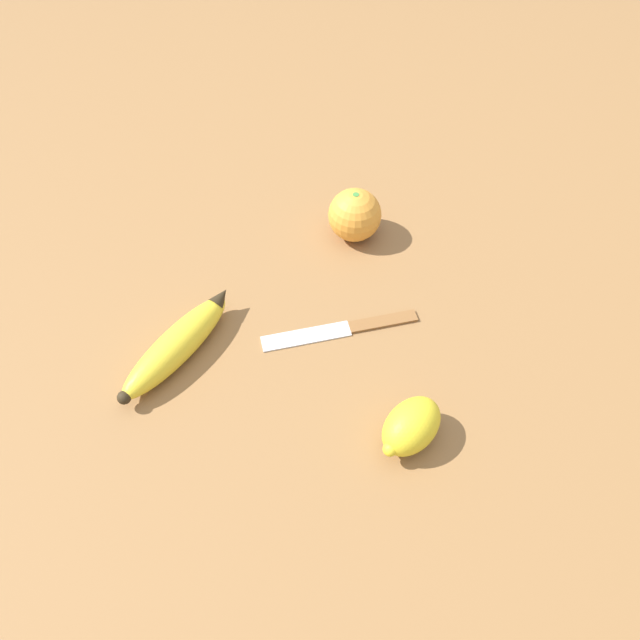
{
  "coord_description": "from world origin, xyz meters",
  "views": [
    {
      "loc": [
        0.41,
        -0.06,
        0.59
      ],
      "look_at": [
        -0.02,
        0.03,
        0.03
      ],
      "focal_mm": 35.0,
      "sensor_mm": 36.0,
      "label": 1
    }
  ],
  "objects": [
    {
      "name": "paring_knife",
      "position": [
        -0.02,
        0.07,
        0.0
      ],
      "size": [
        0.02,
        0.19,
        0.01
      ],
      "rotation": [
        0.0,
        0.0,
        3.16
      ],
      "color": "silver",
      "rests_on": "ground_plane"
    },
    {
      "name": "ground_plane",
      "position": [
        0.0,
        0.0,
        0.0
      ],
      "size": [
        3.0,
        3.0,
        0.0
      ],
      "primitive_type": "plane",
      "color": "olive"
    },
    {
      "name": "orange",
      "position": [
        -0.17,
        0.11,
        0.03
      ],
      "size": [
        0.07,
        0.07,
        0.07
      ],
      "color": "orange",
      "rests_on": "ground_plane"
    },
    {
      "name": "lemon",
      "position": [
        0.14,
        0.1,
        0.03
      ],
      "size": [
        0.08,
        0.09,
        0.05
      ],
      "rotation": [
        0.0,
        0.0,
        5.33
      ],
      "color": "yellow",
      "rests_on": "ground_plane"
    },
    {
      "name": "banana",
      "position": [
        -0.02,
        -0.13,
        0.02
      ],
      "size": [
        0.14,
        0.15,
        0.04
      ],
      "rotation": [
        0.0,
        0.0,
        2.33
      ],
      "color": "yellow",
      "rests_on": "ground_plane"
    }
  ]
}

